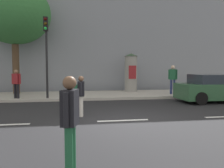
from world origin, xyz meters
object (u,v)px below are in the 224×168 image
object	(u,v)px
pedestrian_in_light_jacket	(80,93)
pedestrian_in_red_top	(173,77)
pedestrian_near_pole	(16,82)
poster_column	(131,72)
pedestrian_with_backpack	(70,118)
street_tree	(14,14)
parked_car_dark	(218,88)
traffic_light	(46,44)

from	to	relation	value
pedestrian_in_light_jacket	pedestrian_in_red_top	size ratio (longest dim) A/B	0.84
pedestrian_near_pole	poster_column	bearing A→B (deg)	20.85
pedestrian_with_backpack	pedestrian_in_red_top	size ratio (longest dim) A/B	0.95
street_tree	parked_car_dark	distance (m)	12.87
traffic_light	pedestrian_near_pole	world-z (taller)	traffic_light
pedestrian_near_pole	pedestrian_in_red_top	size ratio (longest dim) A/B	0.86
pedestrian_in_light_jacket	pedestrian_near_pole	bearing A→B (deg)	126.20
traffic_light	poster_column	world-z (taller)	traffic_light
street_tree	pedestrian_in_red_top	size ratio (longest dim) A/B	3.85
poster_column	parked_car_dark	xyz separation A→B (m)	(3.66, -4.61, -0.78)
pedestrian_with_backpack	pedestrian_near_pole	world-z (taller)	pedestrian_with_backpack
pedestrian_near_pole	parked_car_dark	bearing A→B (deg)	-10.33
traffic_light	street_tree	world-z (taller)	street_tree
pedestrian_in_light_jacket	parked_car_dark	world-z (taller)	pedestrian_in_light_jacket
pedestrian_with_backpack	parked_car_dark	size ratio (longest dim) A/B	0.38
traffic_light	street_tree	xyz separation A→B (m)	(-2.20, 2.74, 2.10)
pedestrian_with_backpack	parked_car_dark	bearing A→B (deg)	44.20
traffic_light	parked_car_dark	xyz separation A→B (m)	(9.02, -1.69, -2.36)
poster_column	pedestrian_with_backpack	size ratio (longest dim) A/B	1.55
traffic_light	pedestrian_in_light_jacket	distance (m)	5.09
street_tree	pedestrian_in_red_top	bearing A→B (deg)	-10.95
poster_column	pedestrian_near_pole	bearing A→B (deg)	-159.15
street_tree	traffic_light	bearing A→B (deg)	-51.16
poster_column	pedestrian_near_pole	distance (m)	7.50
pedestrian_in_red_top	street_tree	bearing A→B (deg)	169.05
pedestrian_in_red_top	parked_car_dark	distance (m)	2.98
street_tree	pedestrian_with_backpack	size ratio (longest dim) A/B	4.07
pedestrian_with_backpack	pedestrian_near_pole	bearing A→B (deg)	107.79
street_tree	pedestrian_in_light_jacket	size ratio (longest dim) A/B	4.57
traffic_light	parked_car_dark	world-z (taller)	traffic_light
pedestrian_with_backpack	street_tree	bearing A→B (deg)	106.79
traffic_light	pedestrian_with_backpack	size ratio (longest dim) A/B	2.54
pedestrian_near_pole	pedestrian_in_light_jacket	bearing A→B (deg)	-53.80
poster_column	pedestrian_in_light_jacket	bearing A→B (deg)	-117.12
street_tree	parked_car_dark	size ratio (longest dim) A/B	1.56
street_tree	pedestrian_near_pole	size ratio (longest dim) A/B	4.47
pedestrian_in_light_jacket	pedestrian_in_red_top	world-z (taller)	pedestrian_in_red_top
poster_column	street_tree	world-z (taller)	street_tree
traffic_light	pedestrian_in_light_jacket	xyz separation A→B (m)	(1.68, -4.28, -2.17)
poster_column	pedestrian_in_light_jacket	xyz separation A→B (m)	(-3.69, -7.20, -0.60)
pedestrian_in_light_jacket	pedestrian_near_pole	size ratio (longest dim) A/B	0.98
pedestrian_in_red_top	traffic_light	bearing A→B (deg)	-173.59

